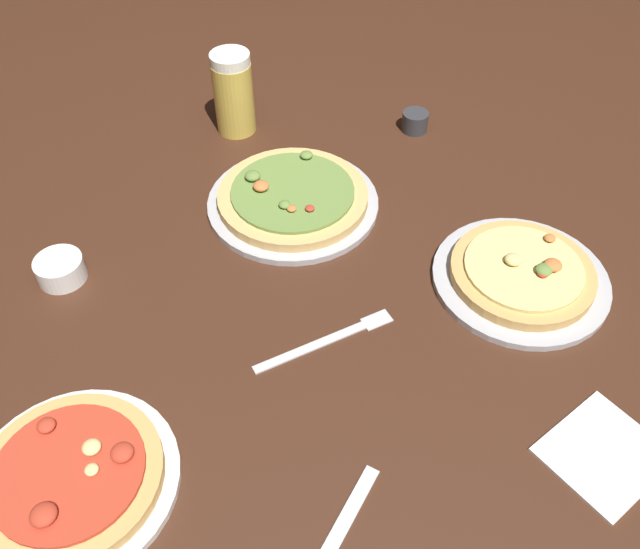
{
  "coord_description": "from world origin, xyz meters",
  "views": [
    {
      "loc": [
        -0.18,
        -0.7,
        0.78
      ],
      "look_at": [
        0.0,
        0.0,
        0.02
      ],
      "focal_mm": 37.78,
      "sensor_mm": 36.0,
      "label": 1
    }
  ],
  "objects_px": {
    "ramekin_sauce": "(415,121)",
    "fork_left": "(328,340)",
    "ramekin_butter": "(60,269)",
    "beer_mug_dark": "(234,92)",
    "knife_right": "(333,543)",
    "pizza_plate_near": "(72,478)",
    "pizza_plate_side": "(522,275)",
    "pizza_plate_far": "(291,199)",
    "napkin_folded": "(604,453)"
  },
  "relations": [
    {
      "from": "beer_mug_dark",
      "to": "pizza_plate_side",
      "type": "bearing_deg",
      "value": -55.63
    },
    {
      "from": "beer_mug_dark",
      "to": "knife_right",
      "type": "bearing_deg",
      "value": -92.09
    },
    {
      "from": "fork_left",
      "to": "pizza_plate_far",
      "type": "bearing_deg",
      "value": 87.35
    },
    {
      "from": "knife_right",
      "to": "ramekin_sauce",
      "type": "bearing_deg",
      "value": 63.88
    },
    {
      "from": "ramekin_butter",
      "to": "fork_left",
      "type": "relative_size",
      "value": 0.34
    },
    {
      "from": "pizza_plate_far",
      "to": "pizza_plate_side",
      "type": "distance_m",
      "value": 0.41
    },
    {
      "from": "fork_left",
      "to": "ramekin_sauce",
      "type": "bearing_deg",
      "value": 57.32
    },
    {
      "from": "beer_mug_dark",
      "to": "ramekin_butter",
      "type": "xyz_separation_m",
      "value": [
        -0.34,
        -0.34,
        -0.06
      ]
    },
    {
      "from": "beer_mug_dark",
      "to": "ramekin_sauce",
      "type": "bearing_deg",
      "value": -15.56
    },
    {
      "from": "pizza_plate_far",
      "to": "napkin_folded",
      "type": "distance_m",
      "value": 0.64
    },
    {
      "from": "pizza_plate_near",
      "to": "ramekin_butter",
      "type": "bearing_deg",
      "value": 92.51
    },
    {
      "from": "ramekin_sauce",
      "to": "fork_left",
      "type": "height_order",
      "value": "ramekin_sauce"
    },
    {
      "from": "ramekin_sauce",
      "to": "knife_right",
      "type": "bearing_deg",
      "value": -116.12
    },
    {
      "from": "pizza_plate_side",
      "to": "beer_mug_dark",
      "type": "height_order",
      "value": "beer_mug_dark"
    },
    {
      "from": "ramekin_butter",
      "to": "beer_mug_dark",
      "type": "bearing_deg",
      "value": 45.5
    },
    {
      "from": "pizza_plate_near",
      "to": "pizza_plate_side",
      "type": "xyz_separation_m",
      "value": [
        0.69,
        0.18,
        -0.0
      ]
    },
    {
      "from": "pizza_plate_near",
      "to": "fork_left",
      "type": "height_order",
      "value": "pizza_plate_near"
    },
    {
      "from": "pizza_plate_side",
      "to": "ramekin_sauce",
      "type": "height_order",
      "value": "pizza_plate_side"
    },
    {
      "from": "pizza_plate_side",
      "to": "ramekin_butter",
      "type": "xyz_separation_m",
      "value": [
        -0.7,
        0.19,
        0.0
      ]
    },
    {
      "from": "fork_left",
      "to": "knife_right",
      "type": "relative_size",
      "value": 1.33
    },
    {
      "from": "pizza_plate_near",
      "to": "knife_right",
      "type": "bearing_deg",
      "value": -27.3
    },
    {
      "from": "pizza_plate_side",
      "to": "beer_mug_dark",
      "type": "relative_size",
      "value": 1.7
    },
    {
      "from": "pizza_plate_far",
      "to": "napkin_folded",
      "type": "bearing_deg",
      "value": -63.82
    },
    {
      "from": "pizza_plate_near",
      "to": "ramekin_butter",
      "type": "height_order",
      "value": "pizza_plate_near"
    },
    {
      "from": "beer_mug_dark",
      "to": "knife_right",
      "type": "distance_m",
      "value": 0.87
    },
    {
      "from": "beer_mug_dark",
      "to": "fork_left",
      "type": "distance_m",
      "value": 0.58
    },
    {
      "from": "pizza_plate_far",
      "to": "fork_left",
      "type": "bearing_deg",
      "value": -92.65
    },
    {
      "from": "ramekin_sauce",
      "to": "fork_left",
      "type": "xyz_separation_m",
      "value": [
        -0.31,
        -0.48,
        -0.02
      ]
    },
    {
      "from": "knife_right",
      "to": "pizza_plate_far",
      "type": "bearing_deg",
      "value": 81.99
    },
    {
      "from": "pizza_plate_near",
      "to": "pizza_plate_side",
      "type": "relative_size",
      "value": 0.95
    },
    {
      "from": "beer_mug_dark",
      "to": "ramekin_sauce",
      "type": "xyz_separation_m",
      "value": [
        0.34,
        -0.1,
        -0.06
      ]
    },
    {
      "from": "napkin_folded",
      "to": "fork_left",
      "type": "xyz_separation_m",
      "value": [
        -0.3,
        0.26,
        -0.0
      ]
    },
    {
      "from": "napkin_folded",
      "to": "fork_left",
      "type": "distance_m",
      "value": 0.4
    },
    {
      "from": "pizza_plate_far",
      "to": "pizza_plate_near",
      "type": "bearing_deg",
      "value": -129.97
    },
    {
      "from": "pizza_plate_near",
      "to": "ramekin_butter",
      "type": "distance_m",
      "value": 0.37
    },
    {
      "from": "pizza_plate_near",
      "to": "fork_left",
      "type": "relative_size",
      "value": 1.18
    },
    {
      "from": "ramekin_sauce",
      "to": "napkin_folded",
      "type": "height_order",
      "value": "ramekin_sauce"
    },
    {
      "from": "pizza_plate_near",
      "to": "ramekin_sauce",
      "type": "distance_m",
      "value": 0.91
    },
    {
      "from": "ramekin_sauce",
      "to": "beer_mug_dark",
      "type": "bearing_deg",
      "value": 164.44
    },
    {
      "from": "ramekin_sauce",
      "to": "knife_right",
      "type": "relative_size",
      "value": 0.31
    },
    {
      "from": "napkin_folded",
      "to": "knife_right",
      "type": "xyz_separation_m",
      "value": [
        -0.37,
        -0.02,
        -0.0
      ]
    },
    {
      "from": "ramekin_sauce",
      "to": "knife_right",
      "type": "height_order",
      "value": "ramekin_sauce"
    },
    {
      "from": "ramekin_sauce",
      "to": "pizza_plate_near",
      "type": "bearing_deg",
      "value": -137.28
    },
    {
      "from": "ramekin_butter",
      "to": "knife_right",
      "type": "xyz_separation_m",
      "value": [
        0.31,
        -0.52,
        -0.02
      ]
    },
    {
      "from": "ramekin_butter",
      "to": "knife_right",
      "type": "relative_size",
      "value": 0.46
    },
    {
      "from": "ramekin_sauce",
      "to": "pizza_plate_far",
      "type": "bearing_deg",
      "value": -150.04
    },
    {
      "from": "ramekin_sauce",
      "to": "ramekin_butter",
      "type": "xyz_separation_m",
      "value": [
        -0.68,
        -0.25,
        -0.0
      ]
    },
    {
      "from": "pizza_plate_side",
      "to": "fork_left",
      "type": "bearing_deg",
      "value": -173.18
    },
    {
      "from": "pizza_plate_near",
      "to": "pizza_plate_side",
      "type": "bearing_deg",
      "value": 14.54
    },
    {
      "from": "pizza_plate_side",
      "to": "fork_left",
      "type": "xyz_separation_m",
      "value": [
        -0.33,
        -0.04,
        -0.01
      ]
    }
  ]
}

